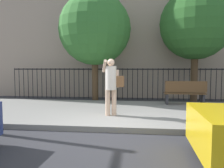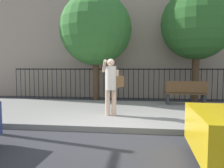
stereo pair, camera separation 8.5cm
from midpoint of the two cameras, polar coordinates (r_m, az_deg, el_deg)
name	(u,v)px [view 2 (the right image)]	position (r m, az deg, el deg)	size (l,w,h in m)	color
ground_plane	(112,133)	(5.59, 0.32, -12.65)	(60.00, 60.00, 0.00)	#333338
sidewalk	(119,112)	(7.70, 2.28, -7.37)	(28.00, 4.40, 0.15)	gray
building_facade	(129,0)	(14.44, 4.63, 20.98)	(28.00, 4.00, 11.56)	tan
iron_fence	(126,80)	(11.25, 3.90, 1.17)	(12.03, 0.04, 1.60)	black
pedestrian_on_phone	(112,83)	(6.75, 0.26, 0.38)	(0.71, 0.52, 1.75)	beige
street_bench	(186,92)	(9.19, 18.89, -2.07)	(1.60, 0.45, 0.95)	brown
street_tree_near	(197,24)	(11.02, 21.40, 14.29)	(3.24, 3.24, 5.24)	#4C3823
street_tree_mid	(96,29)	(10.54, -4.02, 13.96)	(3.35, 3.35, 5.09)	#4C3823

